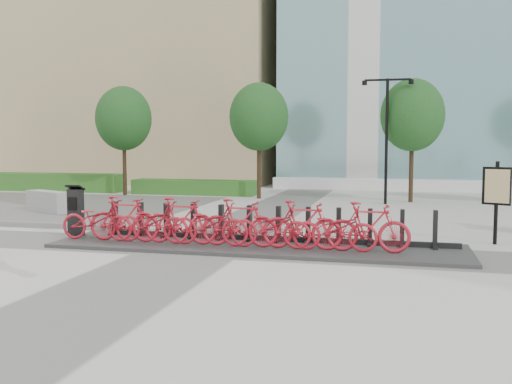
% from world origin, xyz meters
% --- Properties ---
extents(ground, '(120.00, 120.00, 0.00)m').
position_xyz_m(ground, '(0.00, 0.00, 0.00)').
color(ground, '#B4B2A6').
extents(gravel_patch, '(14.00, 14.00, 0.00)m').
position_xyz_m(gravel_patch, '(-10.00, 7.00, 0.01)').
color(gravel_patch, '#5D5B54').
rests_on(gravel_patch, ground).
extents(hedge_a, '(10.00, 1.40, 0.90)m').
position_xyz_m(hedge_a, '(-14.00, 13.50, 0.45)').
color(hedge_a, '#2A5D1F').
rests_on(hedge_a, ground).
extents(hedge_b, '(6.00, 1.20, 0.70)m').
position_xyz_m(hedge_b, '(-5.00, 13.20, 0.35)').
color(hedge_b, '#2A5D1F').
rests_on(hedge_b, ground).
extents(tree_0, '(2.60, 2.60, 5.10)m').
position_xyz_m(tree_0, '(-8.00, 12.00, 3.59)').
color(tree_0, black).
rests_on(tree_0, ground).
extents(tree_1, '(2.60, 2.60, 5.10)m').
position_xyz_m(tree_1, '(-1.50, 12.00, 3.59)').
color(tree_1, black).
rests_on(tree_1, ground).
extents(tree_2, '(2.60, 2.60, 5.10)m').
position_xyz_m(tree_2, '(5.00, 12.00, 3.59)').
color(tree_2, black).
rests_on(tree_2, ground).
extents(streetlamp, '(2.00, 0.20, 5.00)m').
position_xyz_m(streetlamp, '(4.00, 11.00, 3.13)').
color(streetlamp, black).
rests_on(streetlamp, ground).
extents(dock_pad, '(9.60, 2.40, 0.08)m').
position_xyz_m(dock_pad, '(1.30, 0.30, 0.04)').
color(dock_pad, '#353535').
rests_on(dock_pad, ground).
extents(dock_rail_posts, '(8.02, 0.50, 0.85)m').
position_xyz_m(dock_rail_posts, '(1.36, 0.77, 0.51)').
color(dock_rail_posts, black).
rests_on(dock_rail_posts, dock_pad).
extents(bike_0, '(1.86, 0.65, 0.98)m').
position_xyz_m(bike_0, '(-2.60, -0.05, 0.57)').
color(bike_0, '#AE1928').
rests_on(bike_0, dock_pad).
extents(bike_1, '(1.81, 0.51, 1.09)m').
position_xyz_m(bike_1, '(-1.88, -0.05, 0.62)').
color(bike_1, '#AE1928').
rests_on(bike_1, dock_pad).
extents(bike_2, '(1.86, 0.65, 0.98)m').
position_xyz_m(bike_2, '(-1.16, -0.05, 0.57)').
color(bike_2, '#AE1928').
rests_on(bike_2, dock_pad).
extents(bike_3, '(1.81, 0.51, 1.09)m').
position_xyz_m(bike_3, '(-0.44, -0.05, 0.62)').
color(bike_3, '#AE1928').
rests_on(bike_3, dock_pad).
extents(bike_4, '(1.86, 0.65, 0.98)m').
position_xyz_m(bike_4, '(0.28, -0.05, 0.57)').
color(bike_4, '#AE1928').
rests_on(bike_4, dock_pad).
extents(bike_5, '(1.81, 0.51, 1.09)m').
position_xyz_m(bike_5, '(1.00, -0.05, 0.62)').
color(bike_5, '#AE1928').
rests_on(bike_5, dock_pad).
extents(bike_6, '(1.86, 0.65, 0.98)m').
position_xyz_m(bike_6, '(1.72, -0.05, 0.57)').
color(bike_6, '#AE1928').
rests_on(bike_6, dock_pad).
extents(bike_7, '(1.81, 0.51, 1.09)m').
position_xyz_m(bike_7, '(2.44, -0.05, 0.62)').
color(bike_7, '#AE1928').
rests_on(bike_7, dock_pad).
extents(bike_8, '(1.86, 0.65, 0.98)m').
position_xyz_m(bike_8, '(3.16, -0.05, 0.57)').
color(bike_8, '#AE1928').
rests_on(bike_8, dock_pad).
extents(bike_9, '(1.81, 0.51, 1.09)m').
position_xyz_m(bike_9, '(3.88, -0.05, 0.62)').
color(bike_9, '#AE1928').
rests_on(bike_9, dock_pad).
extents(kiosk, '(0.42, 0.36, 1.30)m').
position_xyz_m(kiosk, '(-3.50, 0.47, 0.70)').
color(kiosk, black).
rests_on(kiosk, dock_pad).
extents(jersey_barrier, '(2.00, 1.28, 0.75)m').
position_xyz_m(jersey_barrier, '(-7.53, 5.21, 0.38)').
color(jersey_barrier, '#989898').
rests_on(jersey_barrier, ground).
extents(map_sign, '(0.64, 0.35, 2.00)m').
position_xyz_m(map_sign, '(6.78, 2.13, 1.33)').
color(map_sign, black).
rests_on(map_sign, ground).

